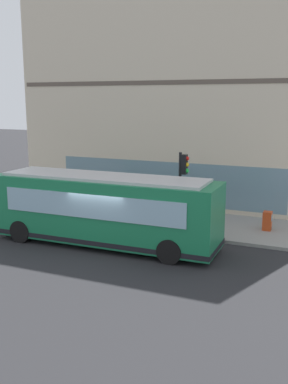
# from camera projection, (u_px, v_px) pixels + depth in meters

# --- Properties ---
(ground) EXTENTS (120.00, 120.00, 0.00)m
(ground) POSITION_uv_depth(u_px,v_px,m) (107.00, 248.00, 19.09)
(ground) COLOR #262628
(sidewalk_curb) EXTENTS (4.62, 40.00, 0.15)m
(sidewalk_curb) POSITION_uv_depth(u_px,v_px,m) (150.00, 219.00, 23.48)
(sidewalk_curb) COLOR gray
(sidewalk_curb) RESTS_ON ground
(building_corner) EXTENTS (8.52, 19.03, 13.00)m
(building_corner) POSITION_uv_depth(u_px,v_px,m) (191.00, 95.00, 28.05)
(building_corner) COLOR beige
(building_corner) RESTS_ON ground
(city_bus_nearside) EXTENTS (2.72, 10.08, 3.07)m
(city_bus_nearside) POSITION_uv_depth(u_px,v_px,m) (104.00, 210.00, 19.25)
(city_bus_nearside) COLOR #197247
(city_bus_nearside) RESTS_ON ground
(traffic_light_near_corner) EXTENTS (0.32, 0.49, 3.72)m
(traffic_light_near_corner) POSITION_uv_depth(u_px,v_px,m) (183.00, 177.00, 20.52)
(traffic_light_near_corner) COLOR black
(traffic_light_near_corner) RESTS_ON sidewalk_curb
(fire_hydrant) EXTENTS (0.35, 0.35, 0.74)m
(fire_hydrant) POSITION_uv_depth(u_px,v_px,m) (152.00, 215.00, 22.57)
(fire_hydrant) COLOR red
(fire_hydrant) RESTS_ON sidewalk_curb
(pedestrian_by_light_pole) EXTENTS (0.32, 0.32, 1.83)m
(pedestrian_by_light_pole) POSITION_uv_depth(u_px,v_px,m) (129.00, 198.00, 23.14)
(pedestrian_by_light_pole) COLOR #3F8C4C
(pedestrian_by_light_pole) RESTS_ON sidewalk_curb
(pedestrian_walking_along_curb) EXTENTS (0.32, 0.32, 1.54)m
(pedestrian_walking_along_curb) POSITION_uv_depth(u_px,v_px,m) (54.00, 198.00, 24.08)
(pedestrian_walking_along_curb) COLOR #3F8C4C
(pedestrian_walking_along_curb) RESTS_ON sidewalk_curb
(pedestrian_near_building_entrance) EXTENTS (0.32, 0.32, 1.63)m
(pedestrian_near_building_entrance) POSITION_uv_depth(u_px,v_px,m) (68.00, 189.00, 26.15)
(pedestrian_near_building_entrance) COLOR gold
(pedestrian_near_building_entrance) RESTS_ON sidewalk_curb
(newspaper_vending_box) EXTENTS (0.44, 0.42, 0.90)m
(newspaper_vending_box) POSITION_uv_depth(u_px,v_px,m) (267.00, 221.00, 21.09)
(newspaper_vending_box) COLOR #BF3F19
(newspaper_vending_box) RESTS_ON sidewalk_curb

